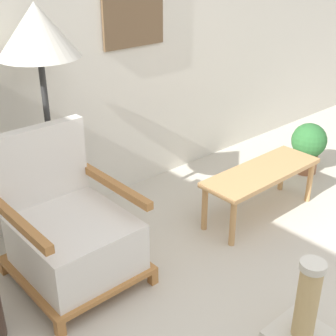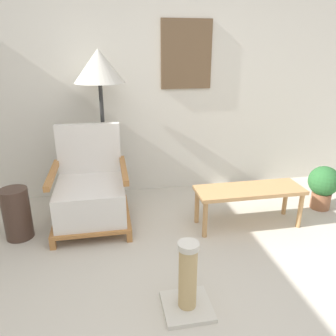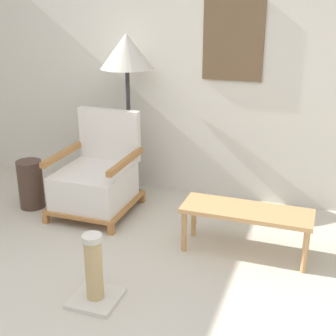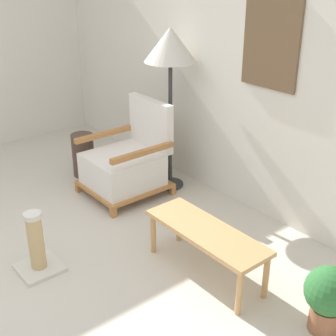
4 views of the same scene
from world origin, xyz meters
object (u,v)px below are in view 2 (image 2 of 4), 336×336
(coffee_table, at_px, (249,193))
(potted_plant, at_px, (323,185))
(armchair, at_px, (91,193))
(scratching_post, at_px, (188,285))
(floor_lamp, at_px, (99,72))
(vase, at_px, (17,214))

(coffee_table, bearing_deg, potted_plant, 11.46)
(armchair, relative_size, potted_plant, 1.97)
(armchair, relative_size, scratching_post, 1.85)
(floor_lamp, height_order, potted_plant, floor_lamp)
(floor_lamp, height_order, vase, floor_lamp)
(floor_lamp, relative_size, vase, 3.44)
(potted_plant, bearing_deg, armchair, 177.14)
(armchair, bearing_deg, potted_plant, -2.86)
(armchair, distance_m, vase, 0.66)
(vase, relative_size, scratching_post, 0.94)
(floor_lamp, height_order, scratching_post, floor_lamp)
(coffee_table, distance_m, scratching_post, 1.28)
(armchair, height_order, potted_plant, armchair)
(floor_lamp, distance_m, coffee_table, 1.85)
(armchair, bearing_deg, floor_lamp, 70.75)
(armchair, xyz_separation_m, vase, (-0.64, -0.13, -0.09))
(armchair, distance_m, scratching_post, 1.42)
(armchair, bearing_deg, scratching_post, -63.36)
(vase, height_order, potted_plant, same)
(floor_lamp, distance_m, scratching_post, 2.14)
(armchair, relative_size, floor_lamp, 0.57)
(armchair, height_order, scratching_post, armchair)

